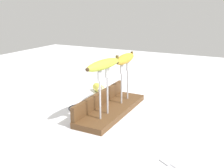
% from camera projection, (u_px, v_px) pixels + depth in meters
% --- Properties ---
extents(ground_plane, '(3.00, 3.00, 0.00)m').
position_uv_depth(ground_plane, '(112.00, 112.00, 1.10)').
color(ground_plane, silver).
extents(wooden_board, '(0.41, 0.13, 0.02)m').
position_uv_depth(wooden_board, '(112.00, 110.00, 1.09)').
color(wooden_board, brown).
rests_on(wooden_board, ground).
extents(board_backstop, '(0.40, 0.02, 0.06)m').
position_uv_depth(board_backstop, '(100.00, 99.00, 1.11)').
color(board_backstop, brown).
rests_on(board_backstop, wooden_board).
extents(fork_stand_left, '(0.08, 0.01, 0.18)m').
position_uv_depth(fork_stand_left, '(104.00, 89.00, 0.97)').
color(fork_stand_left, '#B2B2B7').
rests_on(fork_stand_left, wooden_board).
extents(fork_stand_right, '(0.09, 0.01, 0.17)m').
position_uv_depth(fork_stand_right, '(125.00, 79.00, 1.13)').
color(fork_stand_right, '#B2B2B7').
rests_on(fork_stand_right, wooden_board).
extents(banana_raised_left, '(0.20, 0.06, 0.04)m').
position_uv_depth(banana_raised_left, '(104.00, 64.00, 0.95)').
color(banana_raised_left, '#B2C138').
rests_on(banana_raised_left, fork_stand_left).
extents(banana_raised_right, '(0.18, 0.05, 0.04)m').
position_uv_depth(banana_raised_right, '(125.00, 59.00, 1.11)').
color(banana_raised_right, gold).
rests_on(banana_raised_right, fork_stand_right).
extents(banana_chunk_near, '(0.07, 0.07, 0.04)m').
position_uv_depth(banana_chunk_near, '(99.00, 88.00, 1.35)').
color(banana_chunk_near, '#DBD147').
rests_on(banana_chunk_near, ground).
extents(wire_coil, '(0.10, 0.10, 0.00)m').
position_uv_depth(wire_coil, '(80.00, 108.00, 1.14)').
color(wire_coil, black).
rests_on(wire_coil, ground).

